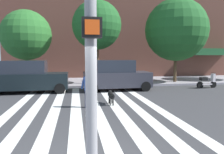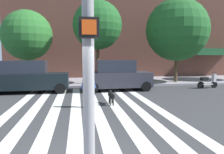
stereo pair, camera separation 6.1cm
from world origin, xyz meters
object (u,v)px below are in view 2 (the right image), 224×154
(street_tree_further, at_px, (177,30))
(dog_on_leash, at_px, (111,95))
(parked_car_behind_first, at_px, (29,77))
(parked_car_third_in_line, at_px, (117,76))
(street_tree_nearest, at_px, (27,35))
(pedestrian_dog_walker, at_px, (89,87))
(parked_scooter, at_px, (208,82))
(street_tree_middle, at_px, (97,25))

(street_tree_further, bearing_deg, dog_on_leash, -133.82)
(parked_car_behind_first, distance_m, parked_car_third_in_line, 5.74)
(street_tree_nearest, relative_size, pedestrian_dog_walker, 3.50)
(street_tree_nearest, bearing_deg, parked_scooter, -15.66)
(parked_car_third_in_line, height_order, dog_on_leash, parked_car_third_in_line)
(pedestrian_dog_walker, relative_size, dog_on_leash, 1.56)
(parked_scooter, bearing_deg, street_tree_further, 110.96)
(street_tree_nearest, distance_m, street_tree_further, 12.11)
(parked_car_third_in_line, height_order, street_tree_middle, street_tree_middle)
(parked_car_third_in_line, distance_m, street_tree_middle, 4.62)
(parked_car_behind_first, height_order, street_tree_nearest, street_tree_nearest)
(street_tree_nearest, relative_size, dog_on_leash, 5.44)
(parked_car_third_in_line, bearing_deg, street_tree_middle, 112.46)
(street_tree_middle, height_order, dog_on_leash, street_tree_middle)
(street_tree_middle, xyz_separation_m, dog_on_leash, (-0.00, -6.74, -4.25))
(parked_scooter, distance_m, street_tree_nearest, 14.11)
(parked_car_behind_first, relative_size, street_tree_middle, 0.76)
(parked_car_behind_first, bearing_deg, pedestrian_dog_walker, -52.67)
(parked_car_behind_first, height_order, parked_scooter, parked_car_behind_first)
(parked_scooter, xyz_separation_m, street_tree_further, (-1.10, 2.88, 4.00))
(pedestrian_dog_walker, bearing_deg, parked_car_behind_first, 127.33)
(pedestrian_dog_walker, xyz_separation_m, dog_on_leash, (1.11, 0.49, -0.48))
(street_tree_nearest, distance_m, street_tree_middle, 5.56)
(parked_car_third_in_line, bearing_deg, pedestrian_dog_walker, -114.79)
(street_tree_nearest, height_order, street_tree_further, street_tree_further)
(street_tree_nearest, distance_m, dog_on_leash, 10.07)
(parked_scooter, distance_m, street_tree_further, 5.05)
(street_tree_middle, bearing_deg, pedestrian_dog_walker, -98.71)
(street_tree_middle, bearing_deg, parked_car_behind_first, -151.42)
(pedestrian_dog_walker, bearing_deg, dog_on_leash, 24.02)
(street_tree_nearest, height_order, pedestrian_dog_walker, street_tree_nearest)
(parked_car_behind_first, relative_size, pedestrian_dog_walker, 3.00)
(dog_on_leash, bearing_deg, parked_car_behind_first, 138.15)
(parked_car_third_in_line, xyz_separation_m, pedestrian_dog_walker, (-2.16, -4.69, -0.06))
(parked_car_behind_first, distance_m, street_tree_further, 12.17)
(dog_on_leash, bearing_deg, street_tree_further, 46.18)
(parked_car_behind_first, relative_size, street_tree_further, 0.71)
(street_tree_middle, height_order, street_tree_further, street_tree_further)
(pedestrian_dog_walker, height_order, dog_on_leash, pedestrian_dog_walker)
(street_tree_further, bearing_deg, pedestrian_dog_walker, -136.26)
(street_tree_further, bearing_deg, parked_car_behind_first, -166.43)
(parked_scooter, relative_size, street_tree_nearest, 0.28)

